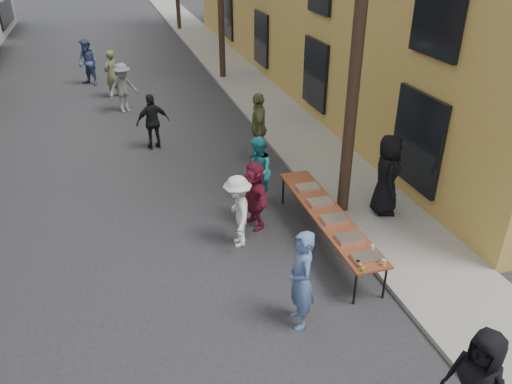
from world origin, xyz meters
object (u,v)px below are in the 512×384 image
utility_pole_near (361,10)px  guest_front_c (258,172)px  catering_tray_sausage (366,257)px  serving_table (328,215)px  server (387,175)px

utility_pole_near → guest_front_c: (-1.76, 0.98, -3.66)m
catering_tray_sausage → serving_table: bearing=90.0°
utility_pole_near → server: utility_pole_near is taller
catering_tray_sausage → guest_front_c: guest_front_c is taller
utility_pole_near → server: 3.58m
guest_front_c → utility_pole_near: bearing=74.4°
serving_table → guest_front_c: (-0.86, 2.08, 0.13)m
utility_pole_near → server: (0.83, -0.37, -3.46)m
guest_front_c → server: (2.59, -1.36, 0.19)m
catering_tray_sausage → server: bearing=54.0°
catering_tray_sausage → guest_front_c: bearing=103.0°
guest_front_c → server: 2.93m
guest_front_c → server: bearing=76.0°
utility_pole_near → catering_tray_sausage: utility_pole_near is taller
utility_pole_near → serving_table: utility_pole_near is taller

